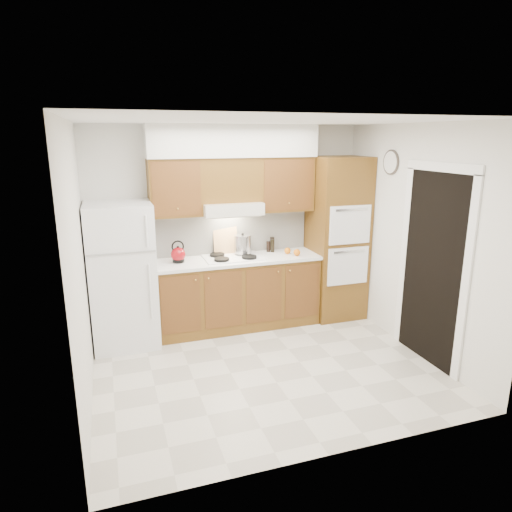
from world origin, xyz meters
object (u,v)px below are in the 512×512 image
(oven_cabinet, at_px, (337,238))
(stock_pot, at_px, (243,244))
(fridge, at_px, (122,275))
(kettle, at_px, (178,255))

(oven_cabinet, distance_m, stock_pot, 1.31)
(fridge, distance_m, oven_cabinet, 2.86)
(fridge, relative_size, oven_cabinet, 0.78)
(oven_cabinet, bearing_deg, stock_pot, 174.11)
(fridge, bearing_deg, stock_pot, 6.29)
(oven_cabinet, relative_size, kettle, 12.10)
(kettle, relative_size, stock_pot, 0.79)
(fridge, xyz_separation_m, stock_pot, (1.54, 0.17, 0.22))
(stock_pot, bearing_deg, fridge, -173.71)
(kettle, xyz_separation_m, stock_pot, (0.86, 0.10, 0.04))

